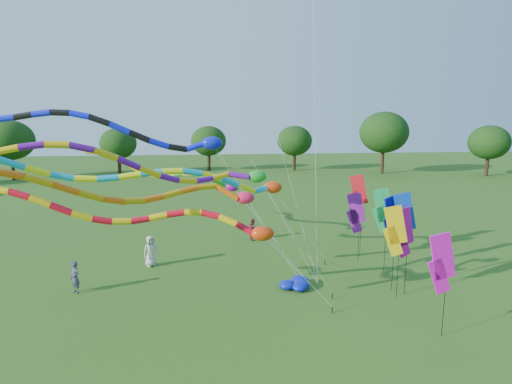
{
  "coord_description": "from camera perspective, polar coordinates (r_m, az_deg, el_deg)",
  "views": [
    {
      "loc": [
        -2.91,
        -15.87,
        8.62
      ],
      "look_at": [
        -0.47,
        5.23,
        4.8
      ],
      "focal_mm": 30.0,
      "sensor_mm": 36.0,
      "label": 1
    }
  ],
  "objects": [
    {
      "name": "banner_pole_magenta_a",
      "position": [
        18.05,
        23.49,
        -8.75
      ],
      "size": [
        1.16,
        0.09,
        4.28
      ],
      "rotation": [
        0.0,
        0.0,
        -0.01
      ],
      "color": "black",
      "rests_on": "ground"
    },
    {
      "name": "banner_pole_orange",
      "position": [
        21.11,
        18.02,
        -4.98
      ],
      "size": [
        1.15,
        0.31,
        4.54
      ],
      "rotation": [
        0.0,
        0.0,
        -0.2
      ],
      "color": "black",
      "rests_on": "ground"
    },
    {
      "name": "tube_kite_orange",
      "position": [
        17.39,
        -14.5,
        0.1
      ],
      "size": [
        13.83,
        6.65,
        7.65
      ],
      "rotation": [
        0.0,
        0.0,
        0.43
      ],
      "color": "black",
      "rests_on": "ground"
    },
    {
      "name": "person_b",
      "position": [
        23.1,
        -22.99,
        -10.43
      ],
      "size": [
        0.69,
        0.68,
        1.6
      ],
      "primitive_type": "imported",
      "rotation": [
        0.0,
        0.0,
        -0.75
      ],
      "color": "#3C3F54",
      "rests_on": "ground"
    },
    {
      "name": "banner_pole_magenta_b",
      "position": [
        21.56,
        19.13,
        -5.14
      ],
      "size": [
        1.14,
        0.39,
        4.39
      ],
      "rotation": [
        0.0,
        0.0,
        0.28
      ],
      "color": "black",
      "rests_on": "ground"
    },
    {
      "name": "tube_kite_blue",
      "position": [
        21.05,
        -18.3,
        7.78
      ],
      "size": [
        16.34,
        1.36,
        9.58
      ],
      "rotation": [
        0.0,
        0.0,
        -0.0
      ],
      "color": "black",
      "rests_on": "ground"
    },
    {
      "name": "blue_nylon_heap",
      "position": [
        22.17,
        4.65,
        -12.08
      ],
      "size": [
        1.7,
        1.82,
        0.53
      ],
      "color": "#0C1BA6",
      "rests_on": "ground"
    },
    {
      "name": "tree_ring",
      "position": [
        21.05,
        3.17,
        1.53
      ],
      "size": [
        117.31,
        114.71,
        9.65
      ],
      "color": "#382314",
      "rests_on": "ground"
    },
    {
      "name": "tube_kite_red",
      "position": [
        18.36,
        -11.33,
        -3.61
      ],
      "size": [
        13.73,
        1.34,
        6.38
      ],
      "rotation": [
        0.0,
        0.0,
        -0.09
      ],
      "color": "black",
      "rests_on": "ground"
    },
    {
      "name": "banner_pole_blue_a",
      "position": [
        21.78,
        17.67,
        -3.58
      ],
      "size": [
        1.1,
        0.52,
        4.88
      ],
      "rotation": [
        0.0,
        0.0,
        0.39
      ],
      "color": "black",
      "rests_on": "ground"
    },
    {
      "name": "banner_pole_violet",
      "position": [
        26.01,
        13.14,
        -2.73
      ],
      "size": [
        1.15,
        0.31,
        4.18
      ],
      "rotation": [
        0.0,
        0.0,
        -0.2
      ],
      "color": "black",
      "rests_on": "ground"
    },
    {
      "name": "ground",
      "position": [
        18.29,
        3.52,
        -17.94
      ],
      "size": [
        160.0,
        160.0,
        0.0
      ],
      "primitive_type": "plane",
      "color": "#285115",
      "rests_on": "ground"
    },
    {
      "name": "person_c",
      "position": [
        30.0,
        -0.43,
        -4.98
      ],
      "size": [
        0.69,
        0.83,
        1.53
      ],
      "primitive_type": "imported",
      "rotation": [
        0.0,
        0.0,
        1.74
      ],
      "color": "maroon",
      "rests_on": "ground"
    },
    {
      "name": "banner_pole_green",
      "position": [
        24.2,
        16.52,
        -2.39
      ],
      "size": [
        1.16,
        0.18,
        4.79
      ],
      "rotation": [
        0.0,
        0.0,
        -0.08
      ],
      "color": "black",
      "rests_on": "ground"
    },
    {
      "name": "banner_pole_red",
      "position": [
        26.63,
        13.47,
        -0.34
      ],
      "size": [
        1.14,
        0.37,
        5.15
      ],
      "rotation": [
        0.0,
        0.0,
        -0.26
      ],
      "color": "black",
      "rests_on": "ground"
    },
    {
      "name": "person_a",
      "position": [
        25.62,
        -13.86,
        -7.64
      ],
      "size": [
        1.05,
        0.94,
        1.8
      ],
      "primitive_type": "imported",
      "rotation": [
        0.0,
        0.0,
        0.53
      ],
      "color": "beige",
      "rests_on": "ground"
    },
    {
      "name": "tube_kite_purple",
      "position": [
        16.22,
        -12.74,
        3.12
      ],
      "size": [
        13.81,
        4.39,
        8.37
      ],
      "rotation": [
        0.0,
        0.0,
        0.31
      ],
      "color": "black",
      "rests_on": "ground"
    },
    {
      "name": "tube_kite_green",
      "position": [
        29.3,
        -10.48,
        2.27
      ],
      "size": [
        12.86,
        5.23,
        6.72
      ],
      "rotation": [
        0.0,
        0.0,
        -0.38
      ],
      "color": "black",
      "rests_on": "ground"
    },
    {
      "name": "banner_pole_blue_b",
      "position": [
        21.64,
        19.09,
        -3.28
      ],
      "size": [
        1.15,
        0.33,
        5.05
      ],
      "rotation": [
        0.0,
        0.0,
        -0.22
      ],
      "color": "black",
      "rests_on": "ground"
    },
    {
      "name": "tube_kite_cyan",
      "position": [
        20.7,
        -10.07,
        1.69
      ],
      "size": [
        15.79,
        5.12,
        7.83
      ],
      "rotation": [
        0.0,
        0.0,
        0.33
      ],
      "color": "black",
      "rests_on": "ground"
    }
  ]
}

